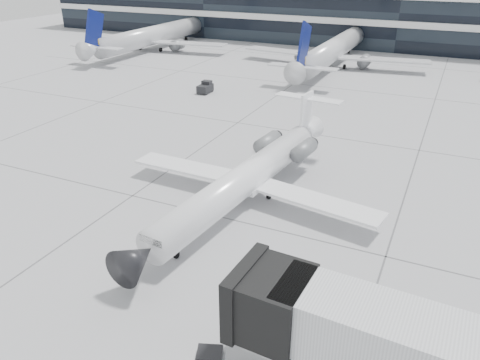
% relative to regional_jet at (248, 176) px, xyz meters
% --- Properties ---
extents(ground, '(220.00, 220.00, 0.00)m').
position_rel_regional_jet_xyz_m(ground, '(1.22, -3.32, -2.10)').
color(ground, '#969699').
rests_on(ground, ground).
extents(terminal, '(170.00, 22.00, 10.00)m').
position_rel_regional_jet_xyz_m(terminal, '(1.22, 78.68, 2.90)').
color(terminal, black).
rests_on(terminal, ground).
extents(bg_jet_left, '(32.00, 40.00, 9.60)m').
position_rel_regional_jet_xyz_m(bg_jet_left, '(-43.78, 51.68, -2.10)').
color(bg_jet_left, silver).
rests_on(bg_jet_left, ground).
extents(bg_jet_center, '(32.00, 40.00, 9.60)m').
position_rel_regional_jet_xyz_m(bg_jet_center, '(-6.78, 51.68, -2.10)').
color(bg_jet_center, silver).
rests_on(bg_jet_center, ground).
extents(regional_jet, '(21.38, 26.70, 6.16)m').
position_rel_regional_jet_xyz_m(regional_jet, '(0.00, 0.00, 0.00)').
color(regional_jet, white).
rests_on(regional_jet, ground).
extents(traffic_cone, '(0.49, 0.49, 0.59)m').
position_rel_regional_jet_xyz_m(traffic_cone, '(-1.32, 3.51, -1.82)').
color(traffic_cone, '#FF440D').
rests_on(traffic_cone, ground).
extents(far_tug, '(1.56, 2.56, 1.61)m').
position_rel_regional_jet_xyz_m(far_tug, '(-18.42, 26.54, -1.38)').
color(far_tug, black).
rests_on(far_tug, ground).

